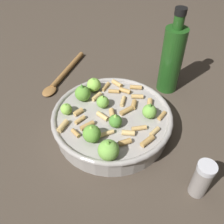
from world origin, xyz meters
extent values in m
plane|color=#42382D|center=(0.00, 0.00, 0.00)|extent=(2.40, 2.40, 0.00)
cylinder|color=#9E9993|center=(0.00, 0.00, 0.02)|extent=(0.27, 0.27, 0.05)
torus|color=#9E9993|center=(0.00, 0.00, 0.05)|extent=(0.29, 0.29, 0.01)
sphere|color=#75B247|center=(0.03, 0.02, 0.06)|extent=(0.03, 0.03, 0.03)
cone|color=#8CC64C|center=(0.03, 0.02, 0.08)|extent=(0.01, 0.01, 0.01)
sphere|color=#4C8933|center=(-0.03, -0.01, 0.06)|extent=(0.03, 0.03, 0.03)
cone|color=#8CC64C|center=(-0.03, -0.01, 0.08)|extent=(0.01, 0.01, 0.01)
sphere|color=#8CC64C|center=(0.09, 0.05, 0.07)|extent=(0.04, 0.04, 0.04)
cone|color=#609E38|center=(0.09, 0.05, 0.08)|extent=(0.02, 0.02, 0.01)
sphere|color=#8CC64C|center=(0.00, 0.11, 0.06)|extent=(0.03, 0.03, 0.03)
cone|color=#75B247|center=(0.00, 0.11, 0.08)|extent=(0.01, 0.01, 0.01)
sphere|color=#609E38|center=(-0.08, 0.04, 0.07)|extent=(0.04, 0.04, 0.04)
cone|color=#8CC64C|center=(-0.08, 0.04, 0.09)|extent=(0.02, 0.02, 0.01)
sphere|color=#609E38|center=(0.05, 0.08, 0.07)|extent=(0.04, 0.04, 0.04)
cone|color=#4C8933|center=(0.05, 0.08, 0.09)|extent=(0.01, 0.01, 0.02)
sphere|color=#75B247|center=(0.00, -0.09, 0.07)|extent=(0.03, 0.03, 0.03)
cone|color=#4C8933|center=(0.00, -0.09, 0.08)|extent=(0.01, 0.01, 0.02)
sphere|color=#75B247|center=(-0.12, 0.00, 0.07)|extent=(0.04, 0.04, 0.04)
cone|color=#609E38|center=(-0.12, 0.00, 0.09)|extent=(0.02, 0.02, 0.02)
cylinder|color=tan|center=(-0.06, -0.04, 0.05)|extent=(0.01, 0.03, 0.01)
cylinder|color=tan|center=(-0.04, -0.06, 0.05)|extent=(0.02, 0.03, 0.01)
cylinder|color=tan|center=(0.05, -0.02, 0.05)|extent=(0.03, 0.01, 0.01)
cylinder|color=tan|center=(0.01, -0.03, 0.05)|extent=(0.03, 0.03, 0.01)
cylinder|color=tan|center=(-0.05, -0.10, 0.05)|extent=(0.03, 0.02, 0.01)
cylinder|color=tan|center=(0.11, -0.01, 0.05)|extent=(0.03, 0.03, 0.01)
cylinder|color=tan|center=(0.08, 0.00, 0.05)|extent=(0.01, 0.03, 0.01)
cylinder|color=tan|center=(-0.07, 0.08, 0.05)|extent=(0.02, 0.02, 0.01)
cylinder|color=tan|center=(-0.06, 0.01, 0.05)|extent=(0.02, 0.03, 0.01)
cylinder|color=tan|center=(0.00, -0.12, 0.05)|extent=(0.03, 0.02, 0.01)
cylinder|color=tan|center=(-0.05, 0.11, 0.06)|extent=(0.03, 0.02, 0.01)
cylinder|color=tan|center=(-0.08, -0.08, 0.05)|extent=(0.03, 0.03, 0.01)
cylinder|color=tan|center=(0.06, -0.06, 0.05)|extent=(0.01, 0.03, 0.01)
cylinder|color=tan|center=(-0.08, -0.03, 0.05)|extent=(0.02, 0.03, 0.01)
cylinder|color=tan|center=(0.04, -0.09, 0.06)|extent=(0.03, 0.02, 0.01)
cylinder|color=tan|center=(0.00, 0.08, 0.05)|extent=(0.02, 0.02, 0.01)
cylinder|color=tan|center=(0.06, 0.04, 0.05)|extent=(0.03, 0.03, 0.01)
cylinder|color=tan|center=(-0.02, 0.07, 0.05)|extent=(0.03, 0.03, 0.01)
cylinder|color=tan|center=(0.00, 0.00, 0.06)|extent=(0.03, 0.02, 0.01)
cylinder|color=tan|center=(0.09, -0.03, 0.05)|extent=(0.02, 0.03, 0.01)
cylinder|color=tan|center=(0.10, -0.06, 0.05)|extent=(0.01, 0.03, 0.01)
cylinder|color=tan|center=(-0.01, 0.02, 0.05)|extent=(0.03, 0.03, 0.01)
cylinder|color=tan|center=(-0.04, 0.05, 0.05)|extent=(0.03, 0.03, 0.01)
cylinder|color=tan|center=(0.03, -0.05, 0.05)|extent=(0.03, 0.02, 0.01)
cylinder|color=tan|center=(0.10, 0.02, 0.05)|extent=(0.03, 0.02, 0.01)
cylinder|color=gray|center=(-0.16, -0.18, 0.04)|extent=(0.03, 0.03, 0.08)
cylinder|color=silver|center=(-0.16, -0.18, 0.08)|extent=(0.04, 0.04, 0.01)
cylinder|color=#1E4C19|center=(0.17, -0.15, 0.09)|extent=(0.06, 0.06, 0.19)
cylinder|color=#1E4C19|center=(0.17, -0.15, 0.20)|extent=(0.03, 0.03, 0.04)
cylinder|color=black|center=(0.17, -0.15, 0.23)|extent=(0.03, 0.03, 0.02)
cylinder|color=olive|center=(0.24, 0.16, 0.01)|extent=(0.19, 0.07, 0.02)
ellipsoid|color=olive|center=(0.13, 0.19, 0.01)|extent=(0.06, 0.05, 0.01)
camera|label=1|loc=(-0.42, -0.02, 0.46)|focal=39.87mm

